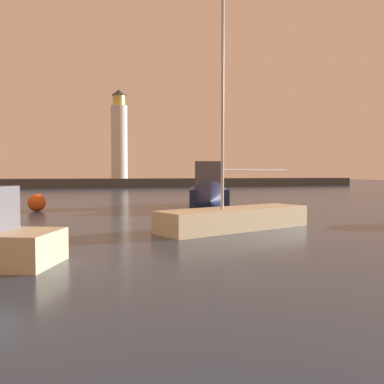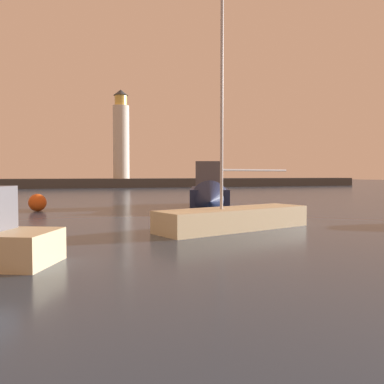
% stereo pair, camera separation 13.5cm
% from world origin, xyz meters
% --- Properties ---
extents(ground_plane, '(220.00, 220.00, 0.00)m').
position_xyz_m(ground_plane, '(0.00, 32.88, 0.00)').
color(ground_plane, '#2D3D51').
extents(breakwater, '(91.74, 5.28, 1.48)m').
position_xyz_m(breakwater, '(0.00, 65.76, 0.74)').
color(breakwater, '#423F3D').
rests_on(breakwater, ground_plane).
extents(lighthouse, '(2.64, 2.64, 14.54)m').
position_xyz_m(lighthouse, '(2.31, 65.76, 8.37)').
color(lighthouse, silver).
rests_on(lighthouse, breakwater).
extents(motorboat_2, '(5.00, 8.90, 3.52)m').
position_xyz_m(motorboat_2, '(2.28, 23.37, 0.96)').
color(motorboat_2, '#1E284C').
rests_on(motorboat_2, ground_plane).
extents(sailboat_moored, '(6.97, 3.83, 9.38)m').
position_xyz_m(sailboat_moored, '(-0.19, 13.63, 0.49)').
color(sailboat_moored, beige).
rests_on(sailboat_moored, ground_plane).
extents(mooring_buoy, '(1.05, 1.05, 1.05)m').
position_xyz_m(mooring_buoy, '(-8.26, 24.43, 0.52)').
color(mooring_buoy, '#EA5919').
rests_on(mooring_buoy, ground_plane).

